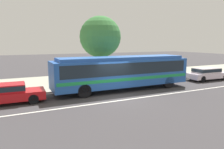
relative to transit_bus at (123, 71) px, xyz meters
The scene contains 10 objects.
ground_plane 2.99m from the transit_bus, 125.55° to the right, with size 120.00×120.00×0.00m, color #3B393B.
sidewalk_slab 5.76m from the transit_bus, 105.28° to the left, with size 60.00×8.00×0.12m, color #A1A08C.
lane_stripe_center 3.58m from the transit_bus, 117.19° to the right, with size 56.00×0.16×0.01m, color silver.
transit_bus is the anchor object (origin of this frame).
sedan_behind_bus 8.75m from the transit_bus, behind, with size 4.60×1.92×1.29m.
sedan_far_ahead 10.23m from the transit_bus, ahead, with size 4.71×1.98×1.29m.
pedestrian_waiting_near_sign 6.88m from the transit_bus, 29.96° to the left, with size 0.48×0.48×1.75m.
pedestrian_walking_along_curb 3.18m from the transit_bus, 81.63° to the left, with size 0.42×0.42×1.65m.
pedestrian_standing_by_tree 3.17m from the transit_bus, 41.47° to the left, with size 0.36×0.36×1.79m.
street_tree_near_stop 4.65m from the transit_bus, 96.92° to the left, with size 3.93×3.93×6.30m.
Camera 1 is at (-6.84, -12.98, 3.92)m, focal length 33.53 mm.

